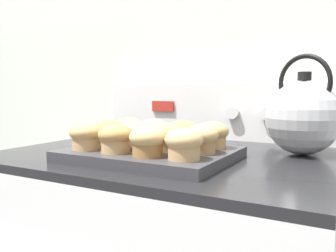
{
  "coord_description": "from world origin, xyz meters",
  "views": [
    {
      "loc": [
        0.4,
        -0.43,
        1.07
      ],
      "look_at": [
        0.04,
        0.23,
        1.0
      ],
      "focal_mm": 38.0,
      "sensor_mm": 36.0,
      "label": 1
    }
  ],
  "objects_px": {
    "muffin_pan": "(151,154)",
    "muffin_r2_c1": "(153,131)",
    "muffin_r0_c0": "(86,136)",
    "muffin_r0_c1": "(116,138)",
    "muffin_r2_c0": "(129,129)",
    "muffin_r0_c3": "(184,143)",
    "muffin_r1_c1": "(135,134)",
    "tea_kettle": "(304,116)",
    "muffin_r1_c2": "(166,136)",
    "muffin_r1_c0": "(108,132)",
    "muffin_r2_c3": "(212,134)",
    "muffin_r2_c2": "(182,133)",
    "muffin_r1_c3": "(201,138)",
    "muffin_r0_c2": "(148,141)"
  },
  "relations": [
    {
      "from": "muffin_pan",
      "to": "muffin_r2_c1",
      "type": "relative_size",
      "value": 4.83
    },
    {
      "from": "muffin_r0_c0",
      "to": "muffin_r0_c1",
      "type": "xyz_separation_m",
      "value": [
        0.08,
        -0.0,
        0.0
      ]
    },
    {
      "from": "muffin_r0_c1",
      "to": "muffin_r2_c0",
      "type": "bearing_deg",
      "value": 115.8
    },
    {
      "from": "muffin_r0_c3",
      "to": "muffin_r1_c1",
      "type": "xyz_separation_m",
      "value": [
        -0.15,
        0.07,
        0.0
      ]
    },
    {
      "from": "muffin_r0_c0",
      "to": "muffin_r0_c1",
      "type": "distance_m",
      "value": 0.08
    },
    {
      "from": "muffin_r2_c1",
      "to": "muffin_r0_c0",
      "type": "bearing_deg",
      "value": -117.36
    },
    {
      "from": "tea_kettle",
      "to": "muffin_r1_c1",
      "type": "bearing_deg",
      "value": -145.95
    },
    {
      "from": "muffin_r1_c2",
      "to": "muffin_r1_c0",
      "type": "bearing_deg",
      "value": 178.82
    },
    {
      "from": "muffin_r0_c0",
      "to": "muffin_r2_c3",
      "type": "bearing_deg",
      "value": 32.99
    },
    {
      "from": "muffin_r1_c0",
      "to": "tea_kettle",
      "type": "bearing_deg",
      "value": 28.66
    },
    {
      "from": "muffin_r2_c1",
      "to": "muffin_r2_c2",
      "type": "height_order",
      "value": "same"
    },
    {
      "from": "muffin_r1_c1",
      "to": "muffin_r1_c3",
      "type": "distance_m",
      "value": 0.16
    },
    {
      "from": "muffin_r1_c2",
      "to": "muffin_r2_c3",
      "type": "height_order",
      "value": "same"
    },
    {
      "from": "muffin_r1_c1",
      "to": "muffin_r2_c2",
      "type": "height_order",
      "value": "same"
    },
    {
      "from": "muffin_r0_c2",
      "to": "muffin_r2_c1",
      "type": "height_order",
      "value": "same"
    },
    {
      "from": "muffin_pan",
      "to": "muffin_r1_c0",
      "type": "height_order",
      "value": "muffin_r1_c0"
    },
    {
      "from": "muffin_r0_c0",
      "to": "muffin_r2_c3",
      "type": "height_order",
      "value": "same"
    },
    {
      "from": "muffin_r0_c0",
      "to": "muffin_r1_c1",
      "type": "height_order",
      "value": "same"
    },
    {
      "from": "muffin_r0_c3",
      "to": "muffin_r2_c3",
      "type": "distance_m",
      "value": 0.15
    },
    {
      "from": "muffin_r0_c0",
      "to": "muffin_r1_c2",
      "type": "distance_m",
      "value": 0.17
    },
    {
      "from": "muffin_r1_c0",
      "to": "tea_kettle",
      "type": "xyz_separation_m",
      "value": [
        0.39,
        0.21,
        0.04
      ]
    },
    {
      "from": "muffin_r0_c0",
      "to": "tea_kettle",
      "type": "bearing_deg",
      "value": 36.33
    },
    {
      "from": "muffin_r1_c3",
      "to": "muffin_r2_c0",
      "type": "distance_m",
      "value": 0.24
    },
    {
      "from": "muffin_pan",
      "to": "muffin_r1_c2",
      "type": "bearing_deg",
      "value": -4.27
    },
    {
      "from": "muffin_r2_c1",
      "to": "muffin_r2_c3",
      "type": "xyz_separation_m",
      "value": [
        0.15,
        0.0,
        0.0
      ]
    },
    {
      "from": "muffin_r2_c3",
      "to": "muffin_r1_c1",
      "type": "bearing_deg",
      "value": -154.26
    },
    {
      "from": "muffin_r0_c3",
      "to": "muffin_r0_c1",
      "type": "bearing_deg",
      "value": -179.69
    },
    {
      "from": "muffin_r0_c1",
      "to": "muffin_r2_c3",
      "type": "distance_m",
      "value": 0.21
    },
    {
      "from": "muffin_r1_c0",
      "to": "muffin_r0_c2",
      "type": "bearing_deg",
      "value": -26.64
    },
    {
      "from": "muffin_r1_c3",
      "to": "muffin_r2_c0",
      "type": "xyz_separation_m",
      "value": [
        -0.22,
        0.07,
        0.0
      ]
    },
    {
      "from": "muffin_r0_c0",
      "to": "muffin_r2_c2",
      "type": "xyz_separation_m",
      "value": [
        0.15,
        0.15,
        0.0
      ]
    },
    {
      "from": "muffin_r2_c3",
      "to": "muffin_r2_c0",
      "type": "bearing_deg",
      "value": 179.49
    },
    {
      "from": "muffin_r2_c3",
      "to": "tea_kettle",
      "type": "relative_size",
      "value": 0.31
    },
    {
      "from": "muffin_r0_c3",
      "to": "muffin_r1_c2",
      "type": "xyz_separation_m",
      "value": [
        -0.08,
        0.07,
        0.0
      ]
    },
    {
      "from": "muffin_r0_c1",
      "to": "muffin_r0_c3",
      "type": "bearing_deg",
      "value": 0.31
    },
    {
      "from": "muffin_r0_c0",
      "to": "muffin_r0_c1",
      "type": "height_order",
      "value": "same"
    },
    {
      "from": "muffin_r0_c0",
      "to": "muffin_r2_c1",
      "type": "distance_m",
      "value": 0.17
    },
    {
      "from": "muffin_r0_c3",
      "to": "muffin_r1_c0",
      "type": "distance_m",
      "value": 0.24
    },
    {
      "from": "muffin_pan",
      "to": "muffin_r0_c1",
      "type": "distance_m",
      "value": 0.09
    },
    {
      "from": "muffin_pan",
      "to": "muffin_r2_c3",
      "type": "distance_m",
      "value": 0.14
    },
    {
      "from": "muffin_r0_c3",
      "to": "muffin_r1_c1",
      "type": "bearing_deg",
      "value": 154.71
    },
    {
      "from": "muffin_r0_c1",
      "to": "muffin_r2_c0",
      "type": "height_order",
      "value": "same"
    },
    {
      "from": "muffin_r0_c1",
      "to": "muffin_r0_c2",
      "type": "distance_m",
      "value": 0.08
    },
    {
      "from": "muffin_pan",
      "to": "muffin_r0_c2",
      "type": "bearing_deg",
      "value": -62.56
    },
    {
      "from": "muffin_r0_c0",
      "to": "muffin_r0_c3",
      "type": "bearing_deg",
      "value": 0.2
    },
    {
      "from": "muffin_r0_c3",
      "to": "muffin_r1_c0",
      "type": "bearing_deg",
      "value": 162.38
    },
    {
      "from": "muffin_r0_c1",
      "to": "muffin_r1_c0",
      "type": "bearing_deg",
      "value": 136.28
    },
    {
      "from": "muffin_r1_c0",
      "to": "muffin_r2_c3",
      "type": "height_order",
      "value": "same"
    },
    {
      "from": "muffin_pan",
      "to": "muffin_r0_c3",
      "type": "distance_m",
      "value": 0.14
    },
    {
      "from": "muffin_r2_c0",
      "to": "muffin_r2_c3",
      "type": "relative_size",
      "value": 1.0
    }
  ]
}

